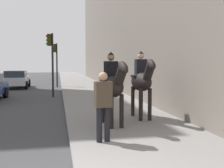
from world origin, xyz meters
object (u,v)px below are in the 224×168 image
at_px(mounted_horse_far, 142,81).
at_px(traffic_light_near_curb, 51,54).
at_px(car_mid_lane, 16,79).
at_px(traffic_light_far_curb, 56,58).
at_px(mounted_horse_near, 112,85).
at_px(pedestrian_greeting, 103,102).

bearing_deg(mounted_horse_far, traffic_light_near_curb, -159.30).
relative_size(car_mid_lane, traffic_light_near_curb, 1.10).
height_order(mounted_horse_far, car_mid_lane, mounted_horse_far).
height_order(mounted_horse_far, traffic_light_far_curb, traffic_light_far_curb).
relative_size(mounted_horse_far, traffic_light_near_curb, 0.61).
bearing_deg(mounted_horse_far, mounted_horse_near, -55.01).
xyz_separation_m(mounted_horse_far, pedestrian_greeting, (-2.60, 1.77, -0.34)).
distance_m(mounted_horse_far, pedestrian_greeting, 3.16).
distance_m(car_mid_lane, traffic_light_far_curb, 3.63).
relative_size(mounted_horse_near, traffic_light_near_curb, 0.59).
distance_m(mounted_horse_near, traffic_light_near_curb, 9.10).
height_order(mounted_horse_near, traffic_light_far_curb, traffic_light_far_curb).
bearing_deg(car_mid_lane, traffic_light_far_curb, -87.06).
relative_size(car_mid_lane, traffic_light_far_curb, 1.13).
xyz_separation_m(mounted_horse_near, traffic_light_far_curb, (15.76, 1.79, 1.13)).
distance_m(mounted_horse_near, mounted_horse_far, 1.50).
bearing_deg(mounted_horse_near, car_mid_lane, -170.40).
bearing_deg(pedestrian_greeting, mounted_horse_far, -40.88).
bearing_deg(pedestrian_greeting, traffic_light_far_curb, -2.68).
bearing_deg(car_mid_lane, traffic_light_near_curb, -157.33).
bearing_deg(traffic_light_near_curb, mounted_horse_near, -167.08).
distance_m(pedestrian_greeting, traffic_light_near_curb, 10.70).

